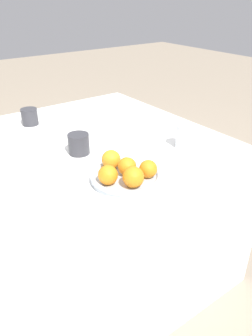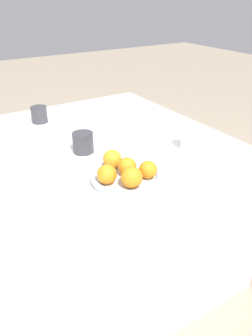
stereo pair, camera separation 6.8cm
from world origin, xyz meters
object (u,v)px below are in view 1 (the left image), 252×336
(orange_0, at_px, (111,159))
(orange_2, at_px, (127,166))
(cup_2, at_px, (79,144))
(orange_3, at_px, (108,175))
(cup_0, at_px, (30,117))
(orange_4, at_px, (133,177))
(water_glass, at_px, (184,137))
(orange_1, at_px, (148,169))
(fruit_platter, at_px, (126,177))

(orange_0, bearing_deg, orange_2, -77.72)
(cup_2, bearing_deg, orange_2, -83.68)
(orange_0, xyz_separation_m, cup_2, (-0.02, 0.21, -0.01))
(orange_3, distance_m, cup_0, 0.71)
(orange_0, relative_size, orange_4, 0.96)
(orange_4, relative_size, water_glass, 0.71)
(orange_0, height_order, cup_2, orange_0)
(orange_0, xyz_separation_m, orange_1, (0.06, -0.13, -0.00))
(fruit_platter, distance_m, water_glass, 0.36)
(fruit_platter, height_order, orange_2, orange_2)
(orange_0, relative_size, orange_3, 1.03)
(orange_1, bearing_deg, water_glass, 23.28)
(orange_0, xyz_separation_m, cup_0, (-0.05, 0.63, -0.01))
(orange_4, relative_size, cup_2, 0.82)
(orange_2, distance_m, cup_0, 0.70)
(orange_3, relative_size, cup_2, 0.77)
(orange_2, height_order, orange_4, orange_4)
(fruit_platter, bearing_deg, orange_3, -173.78)
(fruit_platter, distance_m, cup_2, 0.29)
(orange_3, relative_size, cup_0, 0.83)
(orange_0, bearing_deg, cup_0, 94.73)
(cup_0, bearing_deg, orange_0, -85.27)
(cup_2, bearing_deg, cup_0, 95.00)
(cup_0, xyz_separation_m, cup_2, (0.04, -0.42, 0.00))
(orange_4, height_order, cup_2, orange_4)
(orange_4, distance_m, cup_0, 0.77)
(cup_2, bearing_deg, orange_0, -85.82)
(orange_4, distance_m, cup_2, 0.35)
(orange_4, height_order, water_glass, water_glass)
(water_glass, relative_size, cup_2, 1.16)
(orange_0, height_order, orange_3, orange_0)
(orange_0, distance_m, cup_2, 0.21)
(orange_1, relative_size, cup_2, 0.72)
(orange_2, xyz_separation_m, cup_2, (-0.03, 0.28, -0.01))
(orange_0, bearing_deg, orange_1, -62.97)
(orange_0, relative_size, cup_2, 0.79)
(orange_3, bearing_deg, orange_4, -47.95)
(orange_1, relative_size, orange_4, 0.88)
(water_glass, xyz_separation_m, cup_2, (-0.38, 0.21, -0.01))
(orange_0, bearing_deg, cup_2, 94.18)
(orange_2, relative_size, orange_4, 0.91)
(fruit_platter, xyz_separation_m, orange_3, (-0.08, -0.01, 0.04))
(water_glass, bearing_deg, orange_1, -156.72)
(fruit_platter, relative_size, orange_0, 3.64)
(orange_4, bearing_deg, orange_3, 132.05)
(orange_4, bearing_deg, fruit_platter, 72.32)
(orange_3, xyz_separation_m, cup_2, (0.05, 0.29, -0.01))
(orange_1, height_order, orange_3, orange_3)
(orange_1, height_order, water_glass, water_glass)
(orange_1, relative_size, water_glass, 0.63)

